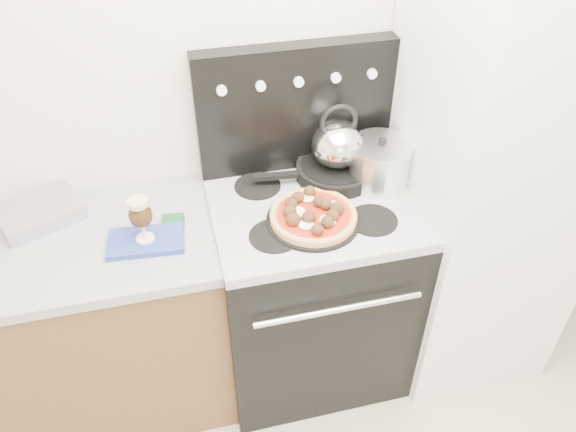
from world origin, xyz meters
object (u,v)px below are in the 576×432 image
object	(u,v)px
pizza_pan	(313,220)
stock_pot	(380,165)
pizza	(313,214)
stove_body	(310,291)
base_cabinet	(39,338)
beer_glass	(141,220)
tea_kettle	(338,141)
skillet	(336,171)
oven_mitt	(146,241)
fridge	(488,174)

from	to	relation	value
pizza_pan	stock_pot	size ratio (longest dim) A/B	1.47
pizza	stock_pot	size ratio (longest dim) A/B	1.36
stove_body	pizza_pan	size ratio (longest dim) A/B	2.62
base_cabinet	stove_body	size ratio (longest dim) A/B	1.65
stove_body	beer_glass	bearing A→B (deg)	-174.62
pizza_pan	stock_pot	world-z (taller)	stock_pot
base_cabinet	pizza	bearing A→B (deg)	-6.74
pizza_pan	tea_kettle	world-z (taller)	tea_kettle
skillet	tea_kettle	world-z (taller)	tea_kettle
oven_mitt	pizza_pan	distance (m)	0.59
stove_body	tea_kettle	xyz separation A→B (m)	(0.13, 0.14, 0.64)
fridge	beer_glass	world-z (taller)	fridge
tea_kettle	base_cabinet	bearing A→B (deg)	-159.93
stock_pot	skillet	bearing A→B (deg)	152.26
pizza_pan	skillet	size ratio (longest dim) A/B	1.08
skillet	pizza_pan	bearing A→B (deg)	-123.18
oven_mitt	pizza_pan	size ratio (longest dim) A/B	0.77
base_cabinet	skillet	bearing A→B (deg)	5.44
beer_glass	oven_mitt	bearing A→B (deg)	0.00
fridge	beer_glass	bearing A→B (deg)	-178.56
beer_glass	skillet	size ratio (longest dim) A/B	0.55
oven_mitt	stock_pot	size ratio (longest dim) A/B	1.14
stove_body	fridge	xyz separation A→B (m)	(0.70, -0.03, 0.51)
fridge	pizza_pan	xyz separation A→B (m)	(-0.73, -0.08, -0.02)
oven_mitt	skillet	xyz separation A→B (m)	(0.75, 0.20, 0.04)
fridge	pizza	xyz separation A→B (m)	(-0.73, -0.08, 0.00)
pizza_pan	skillet	xyz separation A→B (m)	(0.16, 0.24, 0.02)
base_cabinet	pizza	distance (m)	1.20
pizza	tea_kettle	size ratio (longest dim) A/B	1.42
stove_body	skillet	world-z (taller)	skillet
tea_kettle	skillet	bearing A→B (deg)	0.00
pizza_pan	pizza	size ratio (longest dim) A/B	1.09
pizza	stock_pot	bearing A→B (deg)	28.43
base_cabinet	beer_glass	world-z (taller)	beer_glass
stove_body	tea_kettle	distance (m)	0.67
oven_mitt	skillet	distance (m)	0.77
fridge	stove_body	bearing A→B (deg)	177.95
base_cabinet	stove_body	world-z (taller)	stove_body
skillet	pizza	bearing A→B (deg)	-123.18
beer_glass	pizza	world-z (taller)	beer_glass
skillet	stock_pot	xyz separation A→B (m)	(0.15, -0.08, 0.06)
pizza	beer_glass	bearing A→B (deg)	175.70
beer_glass	stock_pot	bearing A→B (deg)	7.80
stock_pot	fridge	bearing A→B (deg)	-12.07
base_cabinet	fridge	distance (m)	1.88
beer_glass	skillet	bearing A→B (deg)	15.03
fridge	pizza_pan	size ratio (longest dim) A/B	5.65
base_cabinet	fridge	bearing A→B (deg)	-1.59
fridge	pizza	bearing A→B (deg)	-173.95
pizza	skillet	xyz separation A→B (m)	(0.16, 0.24, -0.00)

